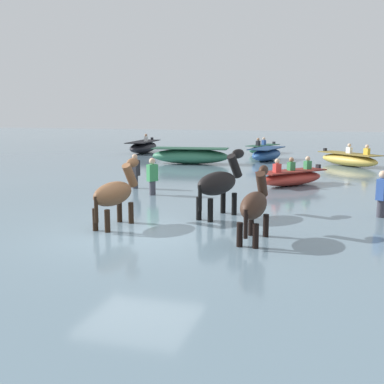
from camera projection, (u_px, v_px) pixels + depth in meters
The scene contains 14 objects.
ground_plane at pixel (139, 252), 10.88m from camera, with size 120.00×120.00×0.00m, color #756B56.
water_surface at pixel (231, 181), 20.31m from camera, with size 90.00×90.00×0.43m, color slate.
horse_lead_bay at pixel (115, 195), 11.35m from camera, with size 0.70×1.83×1.98m.
horse_trailing_dark_bay at pixel (255, 207), 10.09m from camera, with size 0.57×1.78×1.94m.
horse_flank_black at pixel (219, 185), 12.35m from camera, with size 1.08×1.92×2.12m.
boat_mid_channel at pixel (143, 147), 31.09m from camera, with size 1.53×4.03×1.22m.
boat_far_offshore at pixel (349, 159), 23.78m from camera, with size 3.18×3.13×1.10m.
boat_mid_outer at pixel (267, 154), 26.27m from camera, with size 1.81×3.31×0.69m.
boat_far_inshore at pixel (292, 177), 17.66m from camera, with size 2.54×2.77×1.02m.
boat_near_port at pixel (263, 149), 30.44m from camera, with size 1.96×2.91×1.03m.
boat_distant_east at pixel (190, 156), 24.72m from camera, with size 4.08×1.80×0.80m.
person_wading_close at pixel (152, 181), 15.61m from camera, with size 0.35×0.38×1.63m.
person_spectator_far at pixel (135, 176), 16.94m from camera, with size 0.37×0.31×1.63m.
person_wading_mid at pixel (381, 200), 12.36m from camera, with size 0.32×0.37×1.63m.
Camera 1 is at (4.07, -9.76, 3.14)m, focal length 45.38 mm.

